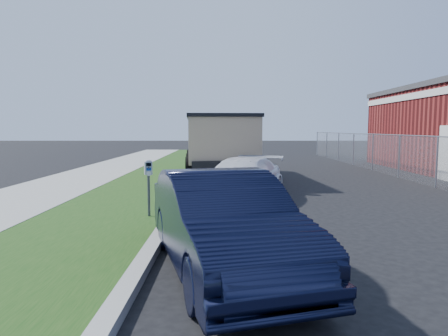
{
  "coord_description": "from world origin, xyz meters",
  "views": [
    {
      "loc": [
        -1.39,
        -9.81,
        2.07
      ],
      "look_at": [
        -1.4,
        1.0,
        1.0
      ],
      "focal_mm": 32.0,
      "sensor_mm": 36.0,
      "label": 1
    }
  ],
  "objects_px": {
    "dump_truck": "(219,141)",
    "parking_meter": "(148,176)",
    "white_wagon": "(241,180)",
    "navy_sedan": "(223,222)"
  },
  "relations": [
    {
      "from": "parking_meter",
      "to": "white_wagon",
      "type": "bearing_deg",
      "value": 29.18
    },
    {
      "from": "navy_sedan",
      "to": "dump_truck",
      "type": "height_order",
      "value": "dump_truck"
    },
    {
      "from": "parking_meter",
      "to": "white_wagon",
      "type": "distance_m",
      "value": 3.36
    },
    {
      "from": "parking_meter",
      "to": "white_wagon",
      "type": "height_order",
      "value": "parking_meter"
    },
    {
      "from": "parking_meter",
      "to": "navy_sedan",
      "type": "height_order",
      "value": "navy_sedan"
    },
    {
      "from": "navy_sedan",
      "to": "dump_truck",
      "type": "xyz_separation_m",
      "value": [
        -0.22,
        11.55,
        0.81
      ]
    },
    {
      "from": "parking_meter",
      "to": "dump_truck",
      "type": "xyz_separation_m",
      "value": [
        1.44,
        8.48,
        0.5
      ]
    },
    {
      "from": "parking_meter",
      "to": "navy_sedan",
      "type": "distance_m",
      "value": 3.5
    },
    {
      "from": "parking_meter",
      "to": "white_wagon",
      "type": "relative_size",
      "value": 0.3
    },
    {
      "from": "dump_truck",
      "to": "parking_meter",
      "type": "bearing_deg",
      "value": -104.31
    }
  ]
}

